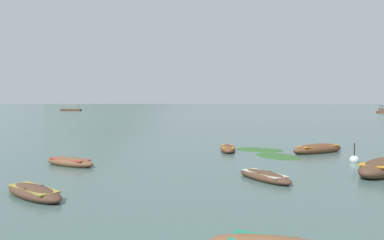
{
  "coord_description": "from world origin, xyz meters",
  "views": [
    {
      "loc": [
        -1.71,
        -4.72,
        3.27
      ],
      "look_at": [
        -3.56,
        37.94,
        1.26
      ],
      "focal_mm": 34.22,
      "sensor_mm": 36.0,
      "label": 1
    }
  ],
  "objects_px": {
    "rowboat_2": "(264,176)",
    "rowboat_7": "(318,149)",
    "rowboat_1": "(34,192)",
    "mooring_buoy": "(354,160)",
    "rowboat_6": "(70,162)",
    "ferry_1": "(71,110)",
    "rowboat_8": "(384,168)",
    "rowboat_9": "(228,149)"
  },
  "relations": [
    {
      "from": "rowboat_6",
      "to": "ferry_1",
      "type": "xyz_separation_m",
      "value": [
        -48.16,
        126.79,
        0.28
      ]
    },
    {
      "from": "rowboat_8",
      "to": "ferry_1",
      "type": "bearing_deg",
      "value": 116.32
    },
    {
      "from": "rowboat_1",
      "to": "rowboat_2",
      "type": "distance_m",
      "value": 9.03
    },
    {
      "from": "mooring_buoy",
      "to": "rowboat_2",
      "type": "bearing_deg",
      "value": -138.95
    },
    {
      "from": "rowboat_6",
      "to": "rowboat_9",
      "type": "distance_m",
      "value": 10.52
    },
    {
      "from": "rowboat_6",
      "to": "rowboat_7",
      "type": "distance_m",
      "value": 15.47
    },
    {
      "from": "rowboat_6",
      "to": "ferry_1",
      "type": "height_order",
      "value": "ferry_1"
    },
    {
      "from": "rowboat_6",
      "to": "ferry_1",
      "type": "relative_size",
      "value": 0.42
    },
    {
      "from": "rowboat_6",
      "to": "mooring_buoy",
      "type": "bearing_deg",
      "value": 6.7
    },
    {
      "from": "rowboat_2",
      "to": "rowboat_7",
      "type": "bearing_deg",
      "value": 61.11
    },
    {
      "from": "rowboat_1",
      "to": "rowboat_8",
      "type": "relative_size",
      "value": 0.74
    },
    {
      "from": "rowboat_2",
      "to": "rowboat_7",
      "type": "height_order",
      "value": "rowboat_7"
    },
    {
      "from": "rowboat_1",
      "to": "ferry_1",
      "type": "distance_m",
      "value": 141.99
    },
    {
      "from": "rowboat_7",
      "to": "rowboat_8",
      "type": "distance_m",
      "value": 7.21
    },
    {
      "from": "rowboat_7",
      "to": "rowboat_9",
      "type": "distance_m",
      "value": 5.9
    },
    {
      "from": "rowboat_2",
      "to": "rowboat_6",
      "type": "height_order",
      "value": "rowboat_6"
    },
    {
      "from": "rowboat_1",
      "to": "rowboat_9",
      "type": "bearing_deg",
      "value": 59.29
    },
    {
      "from": "rowboat_2",
      "to": "ferry_1",
      "type": "distance_m",
      "value": 142.22
    },
    {
      "from": "mooring_buoy",
      "to": "rowboat_8",
      "type": "bearing_deg",
      "value": -89.68
    },
    {
      "from": "rowboat_2",
      "to": "rowboat_8",
      "type": "bearing_deg",
      "value": 15.51
    },
    {
      "from": "rowboat_7",
      "to": "rowboat_6",
      "type": "bearing_deg",
      "value": -158.87
    },
    {
      "from": "rowboat_9",
      "to": "rowboat_8",
      "type": "bearing_deg",
      "value": -48.65
    },
    {
      "from": "rowboat_6",
      "to": "rowboat_9",
      "type": "height_order",
      "value": "rowboat_6"
    },
    {
      "from": "rowboat_7",
      "to": "rowboat_8",
      "type": "xyz_separation_m",
      "value": [
        0.89,
        -7.16,
        0.05
      ]
    },
    {
      "from": "rowboat_2",
      "to": "ferry_1",
      "type": "height_order",
      "value": "ferry_1"
    },
    {
      "from": "rowboat_7",
      "to": "rowboat_8",
      "type": "bearing_deg",
      "value": -82.89
    },
    {
      "from": "rowboat_7",
      "to": "rowboat_8",
      "type": "relative_size",
      "value": 0.98
    },
    {
      "from": "rowboat_6",
      "to": "rowboat_7",
      "type": "height_order",
      "value": "rowboat_7"
    },
    {
      "from": "rowboat_1",
      "to": "mooring_buoy",
      "type": "xyz_separation_m",
      "value": [
        14.15,
        8.15,
        -0.04
      ]
    },
    {
      "from": "rowboat_2",
      "to": "mooring_buoy",
      "type": "xyz_separation_m",
      "value": [
        5.7,
        4.96,
        -0.03
      ]
    },
    {
      "from": "rowboat_8",
      "to": "mooring_buoy",
      "type": "bearing_deg",
      "value": 90.32
    },
    {
      "from": "ferry_1",
      "to": "rowboat_2",
      "type": "bearing_deg",
      "value": -66.03
    },
    {
      "from": "rowboat_2",
      "to": "rowboat_7",
      "type": "relative_size",
      "value": 0.74
    },
    {
      "from": "rowboat_9",
      "to": "mooring_buoy",
      "type": "relative_size",
      "value": 2.73
    },
    {
      "from": "rowboat_6",
      "to": "rowboat_9",
      "type": "relative_size",
      "value": 1.02
    },
    {
      "from": "rowboat_7",
      "to": "rowboat_9",
      "type": "bearing_deg",
      "value": 174.84
    },
    {
      "from": "rowboat_7",
      "to": "mooring_buoy",
      "type": "relative_size",
      "value": 3.53
    },
    {
      "from": "rowboat_6",
      "to": "rowboat_8",
      "type": "relative_size",
      "value": 0.78
    },
    {
      "from": "rowboat_1",
      "to": "rowboat_6",
      "type": "distance_m",
      "value": 6.46
    },
    {
      "from": "rowboat_1",
      "to": "rowboat_8",
      "type": "distance_m",
      "value": 14.95
    },
    {
      "from": "rowboat_1",
      "to": "rowboat_6",
      "type": "bearing_deg",
      "value": 100.33
    },
    {
      "from": "rowboat_1",
      "to": "rowboat_7",
      "type": "height_order",
      "value": "rowboat_7"
    }
  ]
}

